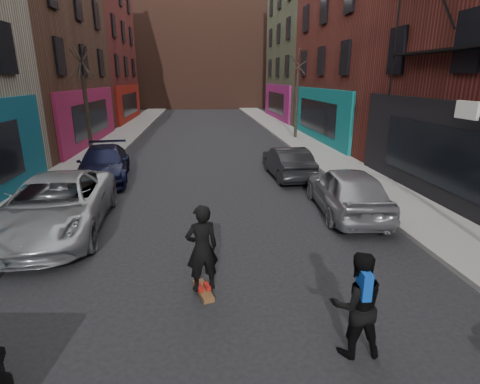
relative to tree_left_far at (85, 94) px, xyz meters
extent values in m
cube|color=gray|center=(-0.05, 12.00, -3.31)|extent=(2.50, 84.00, 0.13)
cube|color=gray|center=(12.45, 12.00, -3.31)|extent=(2.50, 84.00, 0.13)
cube|color=#47281E|center=(6.20, 38.00, 3.62)|extent=(40.00, 10.00, 14.00)
imported|color=#979BA0|center=(1.61, -9.70, -2.60)|extent=(2.99, 5.80, 1.56)
imported|color=black|center=(1.60, -4.12, -2.68)|extent=(2.57, 5.03, 1.40)
imported|color=gray|center=(10.23, -9.14, -2.61)|extent=(2.14, 4.63, 1.54)
imported|color=black|center=(9.40, -4.48, -2.71)|extent=(1.58, 4.11, 1.34)
cube|color=brown|center=(5.63, -13.35, -3.33)|extent=(0.43, 0.83, 0.10)
imported|color=black|center=(5.63, -13.35, -2.39)|extent=(0.74, 0.59, 1.79)
imported|color=black|center=(7.96, -15.29, -2.52)|extent=(0.86, 0.68, 1.73)
cube|color=#0C3EAC|center=(7.96, -15.47, -2.06)|extent=(0.15, 0.30, 0.42)
camera|label=1|loc=(5.67, -20.03, 0.79)|focal=28.00mm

